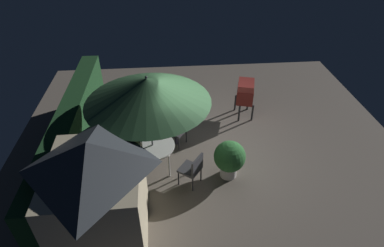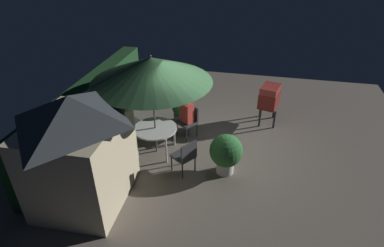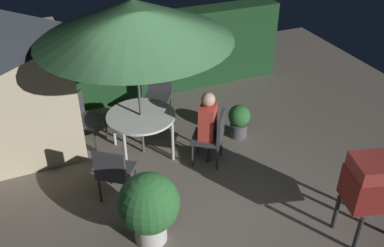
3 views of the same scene
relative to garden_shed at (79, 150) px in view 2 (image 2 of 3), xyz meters
name	(u,v)px [view 2 (image 2 of 3)]	position (x,y,z in m)	size (l,w,h in m)	color
ground_plane	(215,149)	(2.35, -2.46, -1.25)	(11.00, 11.00, 0.00)	#6B6056
hedge_backdrop	(91,110)	(2.35, 1.04, -0.44)	(6.30, 0.51, 1.62)	#193D1E
garden_shed	(79,150)	(0.00, 0.00, 0.00)	(2.15, 1.82, 2.45)	#C6B793
patio_table	(155,130)	(1.92, -0.95, -0.58)	(1.11, 1.11, 0.73)	white
patio_umbrella	(151,70)	(1.92, -0.95, 1.05)	(2.87, 2.87, 2.66)	#4C4C51
bbq_grill	(269,97)	(4.10, -3.79, -0.40)	(0.81, 0.66, 1.20)	maroon
chair_near_shed	(189,119)	(2.88, -1.63, -0.73)	(0.64, 0.64, 0.90)	#38383D
chair_far_side	(128,119)	(2.55, 0.05, -0.73)	(0.64, 0.64, 0.90)	#38383D
chair_toward_hedge	(119,150)	(1.10, -0.29, -0.73)	(0.65, 0.65, 0.90)	#38383D
chair_toward_house	(185,155)	(1.23, -1.91, -0.73)	(0.65, 0.65, 0.90)	#38383D
potted_plant_by_shed	(179,111)	(3.62, -1.13, -0.92)	(0.39, 0.39, 0.61)	#4C4C51
potted_plant_by_grill	(226,152)	(1.45, -2.83, -0.67)	(0.79, 0.79, 1.02)	silver
person_in_red	(187,112)	(2.81, -1.58, -0.47)	(0.39, 0.42, 1.26)	#CC3D33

